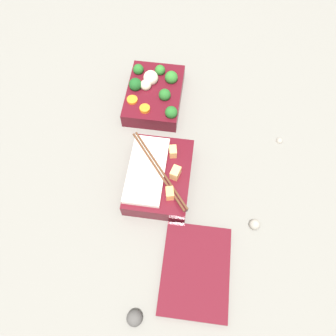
% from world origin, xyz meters
% --- Properties ---
extents(ground_plane, '(3.00, 3.00, 0.00)m').
position_xyz_m(ground_plane, '(0.00, 0.00, 0.00)').
color(ground_plane, slate).
extents(bento_tray_vegetable, '(0.19, 0.14, 0.07)m').
position_xyz_m(bento_tray_vegetable, '(-0.13, -0.02, 0.03)').
color(bento_tray_vegetable, '#510F19').
rests_on(bento_tray_vegetable, ground_plane).
extents(bento_tray_rice, '(0.19, 0.15, 0.07)m').
position_xyz_m(bento_tray_rice, '(0.10, 0.02, 0.02)').
color(bento_tray_rice, '#510F19').
rests_on(bento_tray_rice, ground_plane).
extents(bento_lid, '(0.19, 0.14, 0.01)m').
position_xyz_m(bento_lid, '(0.30, 0.13, 0.01)').
color(bento_lid, '#510F19').
rests_on(bento_lid, ground_plane).
extents(pebble_0, '(0.02, 0.02, 0.02)m').
position_xyz_m(pebble_0, '(0.18, 0.25, 0.01)').
color(pebble_0, gray).
rests_on(pebble_0, ground_plane).
extents(pebble_1, '(0.02, 0.02, 0.02)m').
position_xyz_m(pebble_1, '(-0.04, 0.30, 0.00)').
color(pebble_1, gray).
rests_on(pebble_1, ground_plane).
extents(pebble_3, '(0.03, 0.03, 0.03)m').
position_xyz_m(pebble_3, '(0.40, 0.02, 0.01)').
color(pebble_3, '#474442').
rests_on(pebble_3, ground_plane).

